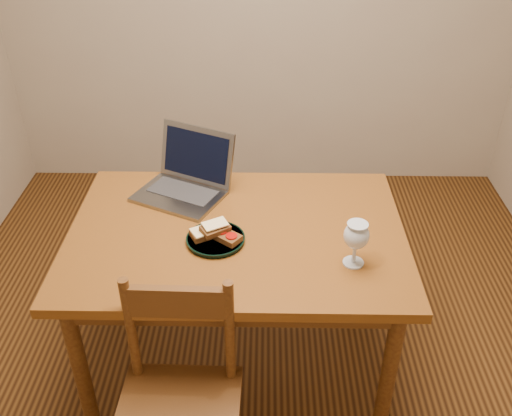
{
  "coord_description": "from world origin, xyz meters",
  "views": [
    {
      "loc": [
        0.03,
        -1.89,
        2.03
      ],
      "look_at": [
        -0.0,
        -0.03,
        0.8
      ],
      "focal_mm": 40.0,
      "sensor_mm": 36.0,
      "label": 1
    }
  ],
  "objects_px": {
    "table": "(237,248)",
    "chair": "(178,398)",
    "laptop": "(187,176)",
    "milk_glass": "(355,244)",
    "plate": "(216,240)"
  },
  "relations": [
    {
      "from": "table",
      "to": "chair",
      "type": "bearing_deg",
      "value": -106.76
    },
    {
      "from": "chair",
      "to": "laptop",
      "type": "bearing_deg",
      "value": 94.7
    },
    {
      "from": "table",
      "to": "milk_glass",
      "type": "distance_m",
      "value": 0.5
    },
    {
      "from": "chair",
      "to": "milk_glass",
      "type": "distance_m",
      "value": 0.79
    },
    {
      "from": "milk_glass",
      "to": "laptop",
      "type": "distance_m",
      "value": 0.81
    },
    {
      "from": "table",
      "to": "laptop",
      "type": "height_order",
      "value": "laptop"
    },
    {
      "from": "plate",
      "to": "laptop",
      "type": "distance_m",
      "value": 0.4
    },
    {
      "from": "table",
      "to": "laptop",
      "type": "distance_m",
      "value": 0.4
    },
    {
      "from": "plate",
      "to": "milk_glass",
      "type": "bearing_deg",
      "value": -13.49
    },
    {
      "from": "chair",
      "to": "plate",
      "type": "distance_m",
      "value": 0.58
    },
    {
      "from": "table",
      "to": "chair",
      "type": "distance_m",
      "value": 0.63
    },
    {
      "from": "plate",
      "to": "milk_glass",
      "type": "xyz_separation_m",
      "value": [
        0.5,
        -0.12,
        0.08
      ]
    },
    {
      "from": "milk_glass",
      "to": "laptop",
      "type": "xyz_separation_m",
      "value": [
        -0.65,
        0.49,
        -0.02
      ]
    },
    {
      "from": "chair",
      "to": "milk_glass",
      "type": "relative_size",
      "value": 2.49
    },
    {
      "from": "chair",
      "to": "table",
      "type": "bearing_deg",
      "value": 74.65
    }
  ]
}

